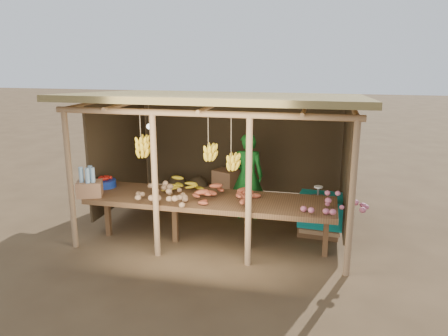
# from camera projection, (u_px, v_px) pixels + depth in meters

# --- Properties ---
(ground) EXTENTS (60.00, 60.00, 0.00)m
(ground) POSITION_uv_depth(u_px,v_px,m) (224.00, 224.00, 7.97)
(ground) COLOR brown
(ground) RESTS_ON ground
(stall_structure) EXTENTS (4.70, 3.50, 2.43)m
(stall_structure) POSITION_uv_depth(u_px,v_px,m) (223.00, 119.00, 7.52)
(stall_structure) COLOR #A97F57
(stall_structure) RESTS_ON ground
(counter) EXTENTS (3.90, 1.05, 0.80)m
(counter) POSITION_uv_depth(u_px,v_px,m) (211.00, 202.00, 6.89)
(counter) COLOR brown
(counter) RESTS_ON ground
(potato_heap) EXTENTS (1.01, 0.65, 0.36)m
(potato_heap) POSITION_uv_depth(u_px,v_px,m) (162.00, 189.00, 6.71)
(potato_heap) COLOR #946E4C
(potato_heap) RESTS_ON counter
(sweet_potato_heap) EXTENTS (1.13, 0.93, 0.36)m
(sweet_potato_heap) POSITION_uv_depth(u_px,v_px,m) (221.00, 190.00, 6.71)
(sweet_potato_heap) COLOR #A24629
(sweet_potato_heap) RESTS_ON counter
(onion_heap) EXTENTS (0.95, 0.63, 0.36)m
(onion_heap) POSITION_uv_depth(u_px,v_px,m) (335.00, 201.00, 6.18)
(onion_heap) COLOR #C05D74
(onion_heap) RESTS_ON counter
(banana_pile) EXTENTS (0.60, 0.39, 0.35)m
(banana_pile) POSITION_uv_depth(u_px,v_px,m) (183.00, 182.00, 7.15)
(banana_pile) COLOR gold
(banana_pile) RESTS_ON counter
(tomato_basin) EXTENTS (0.36, 0.36, 0.19)m
(tomato_basin) POSITION_uv_depth(u_px,v_px,m) (105.00, 183.00, 7.44)
(tomato_basin) COLOR navy
(tomato_basin) RESTS_ON counter
(bottle_box) EXTENTS (0.47, 0.42, 0.49)m
(bottle_box) POSITION_uv_depth(u_px,v_px,m) (89.00, 185.00, 6.92)
(bottle_box) COLOR #9C6946
(bottle_box) RESTS_ON counter
(vendor) EXTENTS (0.64, 0.47, 1.62)m
(vendor) POSITION_uv_depth(u_px,v_px,m) (247.00, 176.00, 8.07)
(vendor) COLOR #197324
(vendor) RESTS_ON ground
(tarp_crate) EXTENTS (0.80, 0.71, 0.89)m
(tarp_crate) POSITION_uv_depth(u_px,v_px,m) (320.00, 214.00, 7.44)
(tarp_crate) COLOR brown
(tarp_crate) RESTS_ON ground
(carton_stack) EXTENTS (1.06, 0.52, 0.72)m
(carton_stack) POSITION_uv_depth(u_px,v_px,m) (218.00, 190.00, 8.93)
(carton_stack) COLOR #9C6946
(carton_stack) RESTS_ON ground
(burlap_sacks) EXTENTS (0.95, 0.50, 0.67)m
(burlap_sacks) POSITION_uv_depth(u_px,v_px,m) (187.00, 188.00, 9.10)
(burlap_sacks) COLOR #41321E
(burlap_sacks) RESTS_ON ground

